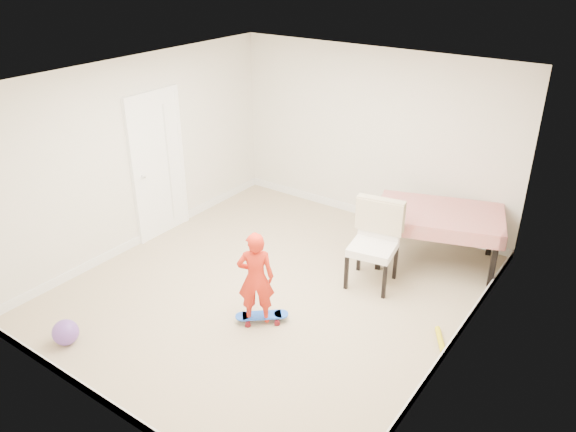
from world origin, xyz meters
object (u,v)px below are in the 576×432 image
Objects in this scene: child at (256,281)px; dining_chair at (373,246)px; skateboard at (262,318)px; dining_table at (437,237)px; balloon at (66,332)px.

dining_chair is at bearing -150.43° from child.
dining_table is at bearing 24.81° from skateboard.
dining_table is 1.47× the size of dining_chair.
skateboard is 2.12m from balloon.
dining_table is 5.70× the size of balloon.
child is 2.10m from balloon.
dining_chair is 3.87× the size of balloon.
skateboard is 0.54× the size of child.
skateboard is at bearing -132.97° from dining_table.
dining_table is at bearing -150.52° from child.
dining_chair is 1.80× the size of skateboard.
skateboard is at bearing -161.06° from child.
child reaches higher than skateboard.
skateboard is at bearing 45.70° from balloon.
dining_chair reaches higher than skateboard.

